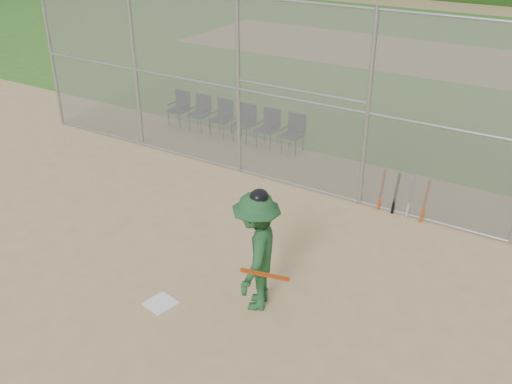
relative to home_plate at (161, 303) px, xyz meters
The scene contains 13 objects.
ground 0.45m from the home_plate, 33.04° to the right, with size 100.00×100.00×0.00m, color tan.
grass_strip 17.76m from the home_plate, 88.79° to the left, with size 100.00×100.00×0.00m, color #356D20.
dirt_patch_far 17.76m from the home_plate, 88.79° to the left, with size 24.00×24.00×0.00m, color tan.
backstop_fence 5.20m from the home_plate, 85.50° to the left, with size 16.09×0.09×4.00m.
home_plate is the anchor object (origin of this frame).
batter_at_plate 1.80m from the home_plate, 31.65° to the left, with size 1.18×1.46×2.03m.
spare_bats 5.34m from the home_plate, 64.91° to the left, with size 0.96×0.33×0.84m.
chair_0 8.01m from the home_plate, 126.52° to the left, with size 0.54×0.52×0.96m, color #0F1B38, non-canonical shape.
chair_1 7.60m from the home_plate, 122.12° to the left, with size 0.54×0.52×0.96m, color #0F1B38, non-canonical shape.
chair_2 7.24m from the home_plate, 117.24° to the left, with size 0.54×0.52×0.96m, color #0F1B38, non-canonical shape.
chair_3 6.94m from the home_plate, 111.91° to the left, with size 0.54×0.52×0.96m, color #0F1B38, non-canonical shape.
chair_4 6.71m from the home_plate, 106.14° to the left, with size 0.54×0.52×0.96m, color #0F1B38, non-canonical shape.
chair_5 6.54m from the home_plate, 100.01° to the left, with size 0.54×0.52×0.96m, color #0F1B38, non-canonical shape.
Camera 1 is at (4.69, -5.09, 5.70)m, focal length 40.00 mm.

